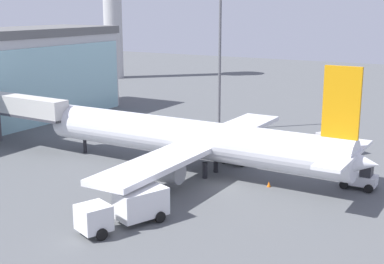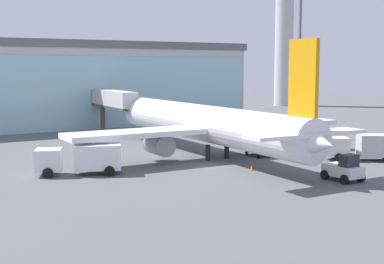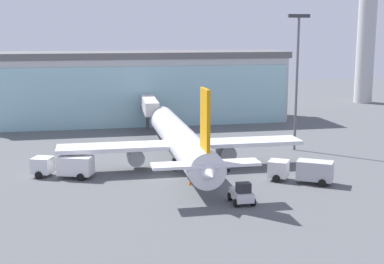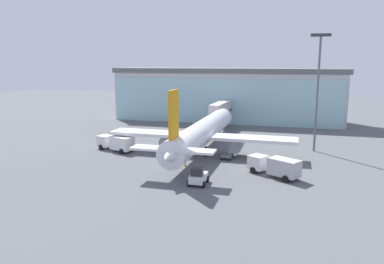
{
  "view_description": "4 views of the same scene",
  "coord_description": "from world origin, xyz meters",
  "px_view_note": "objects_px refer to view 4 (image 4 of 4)",
  "views": [
    {
      "loc": [
        -43.21,
        -21.2,
        16.55
      ],
      "look_at": [
        3.59,
        5.78,
        3.81
      ],
      "focal_mm": 50.0,
      "sensor_mm": 36.0,
      "label": 1
    },
    {
      "loc": [
        -27.47,
        -42.33,
        9.49
      ],
      "look_at": [
        0.97,
        5.9,
        2.59
      ],
      "focal_mm": 50.0,
      "sensor_mm": 36.0,
      "label": 2
    },
    {
      "loc": [
        -9.77,
        -61.17,
        17.27
      ],
      "look_at": [
        3.46,
        3.69,
        4.72
      ],
      "focal_mm": 50.0,
      "sensor_mm": 36.0,
      "label": 3
    },
    {
      "loc": [
        16.62,
        -54.55,
        15.23
      ],
      "look_at": [
        0.58,
        4.36,
        3.59
      ],
      "focal_mm": 35.0,
      "sensor_mm": 36.0,
      "label": 4
    }
  ],
  "objects_px": {
    "catering_truck": "(117,142)",
    "baggage_cart": "(228,156)",
    "apron_light_mast": "(318,83)",
    "safety_cone_wingtip": "(134,148)",
    "safety_cone_nose": "(185,164)",
    "airplane": "(202,133)",
    "fuel_truck": "(275,166)",
    "jet_bridge": "(221,108)",
    "pushback_tug": "(198,177)"
  },
  "relations": [
    {
      "from": "apron_light_mast",
      "to": "safety_cone_nose",
      "type": "distance_m",
      "value": 26.41
    },
    {
      "from": "catering_truck",
      "to": "pushback_tug",
      "type": "height_order",
      "value": "catering_truck"
    },
    {
      "from": "jet_bridge",
      "to": "airplane",
      "type": "relative_size",
      "value": 0.35
    },
    {
      "from": "fuel_truck",
      "to": "apron_light_mast",
      "type": "bearing_deg",
      "value": -77.01
    },
    {
      "from": "fuel_truck",
      "to": "baggage_cart",
      "type": "distance_m",
      "value": 10.8
    },
    {
      "from": "jet_bridge",
      "to": "safety_cone_nose",
      "type": "relative_size",
      "value": 23.97
    },
    {
      "from": "fuel_truck",
      "to": "safety_cone_nose",
      "type": "xyz_separation_m",
      "value": [
        -12.99,
        1.58,
        -1.19
      ]
    },
    {
      "from": "apron_light_mast",
      "to": "baggage_cart",
      "type": "xyz_separation_m",
      "value": [
        -13.43,
        -8.96,
        -11.06
      ]
    },
    {
      "from": "airplane",
      "to": "fuel_truck",
      "type": "bearing_deg",
      "value": -128.29
    },
    {
      "from": "apron_light_mast",
      "to": "baggage_cart",
      "type": "relative_size",
      "value": 6.8
    },
    {
      "from": "safety_cone_wingtip",
      "to": "airplane",
      "type": "bearing_deg",
      "value": 2.42
    },
    {
      "from": "safety_cone_wingtip",
      "to": "pushback_tug",
      "type": "bearing_deg",
      "value": -44.87
    },
    {
      "from": "jet_bridge",
      "to": "catering_truck",
      "type": "relative_size",
      "value": 1.73
    },
    {
      "from": "fuel_truck",
      "to": "safety_cone_wingtip",
      "type": "relative_size",
      "value": 13.37
    },
    {
      "from": "catering_truck",
      "to": "fuel_truck",
      "type": "distance_m",
      "value": 28.08
    },
    {
      "from": "airplane",
      "to": "catering_truck",
      "type": "distance_m",
      "value": 14.83
    },
    {
      "from": "catering_truck",
      "to": "baggage_cart",
      "type": "distance_m",
      "value": 19.31
    },
    {
      "from": "fuel_truck",
      "to": "safety_cone_wingtip",
      "type": "bearing_deg",
      "value": 10.88
    },
    {
      "from": "fuel_truck",
      "to": "safety_cone_wingtip",
      "type": "xyz_separation_m",
      "value": [
        -24.67,
        9.58,
        -1.19
      ]
    },
    {
      "from": "apron_light_mast",
      "to": "pushback_tug",
      "type": "relative_size",
      "value": 6.12
    },
    {
      "from": "apron_light_mast",
      "to": "catering_truck",
      "type": "relative_size",
      "value": 2.58
    },
    {
      "from": "apron_light_mast",
      "to": "pushback_tug",
      "type": "xyz_separation_m",
      "value": [
        -14.81,
        -22.35,
        -10.59
      ]
    },
    {
      "from": "apron_light_mast",
      "to": "safety_cone_nose",
      "type": "relative_size",
      "value": 35.64
    },
    {
      "from": "airplane",
      "to": "pushback_tug",
      "type": "height_order",
      "value": "airplane"
    },
    {
      "from": "catering_truck",
      "to": "safety_cone_wingtip",
      "type": "xyz_separation_m",
      "value": [
        2.35,
        1.92,
        -1.19
      ]
    },
    {
      "from": "apron_light_mast",
      "to": "safety_cone_wingtip",
      "type": "distance_m",
      "value": 33.12
    },
    {
      "from": "fuel_truck",
      "to": "baggage_cart",
      "type": "xyz_separation_m",
      "value": [
        -7.73,
        7.48,
        -0.97
      ]
    },
    {
      "from": "pushback_tug",
      "to": "safety_cone_wingtip",
      "type": "relative_size",
      "value": 5.82
    },
    {
      "from": "airplane",
      "to": "safety_cone_wingtip",
      "type": "relative_size",
      "value": 67.71
    },
    {
      "from": "safety_cone_nose",
      "to": "safety_cone_wingtip",
      "type": "xyz_separation_m",
      "value": [
        -11.69,
        8.0,
        0.0
      ]
    },
    {
      "from": "fuel_truck",
      "to": "safety_cone_nose",
      "type": "relative_size",
      "value": 13.37
    },
    {
      "from": "jet_bridge",
      "to": "baggage_cart",
      "type": "bearing_deg",
      "value": -164.17
    },
    {
      "from": "apron_light_mast",
      "to": "safety_cone_wingtip",
      "type": "bearing_deg",
      "value": -167.27
    },
    {
      "from": "airplane",
      "to": "safety_cone_wingtip",
      "type": "distance_m",
      "value": 12.57
    },
    {
      "from": "jet_bridge",
      "to": "safety_cone_nose",
      "type": "xyz_separation_m",
      "value": [
        0.72,
        -31.33,
        -4.47
      ]
    },
    {
      "from": "catering_truck",
      "to": "safety_cone_wingtip",
      "type": "height_order",
      "value": "catering_truck"
    },
    {
      "from": "baggage_cart",
      "to": "catering_truck",
      "type": "bearing_deg",
      "value": -87.45
    },
    {
      "from": "apron_light_mast",
      "to": "safety_cone_nose",
      "type": "xyz_separation_m",
      "value": [
        -18.68,
        -14.86,
        -11.29
      ]
    },
    {
      "from": "baggage_cart",
      "to": "airplane",
      "type": "bearing_deg",
      "value": -115.53
    },
    {
      "from": "apron_light_mast",
      "to": "fuel_truck",
      "type": "xyz_separation_m",
      "value": [
        -5.7,
        -16.44,
        -10.1
      ]
    },
    {
      "from": "baggage_cart",
      "to": "safety_cone_wingtip",
      "type": "height_order",
      "value": "baggage_cart"
    },
    {
      "from": "fuel_truck",
      "to": "airplane",
      "type": "bearing_deg",
      "value": -6.76
    },
    {
      "from": "pushback_tug",
      "to": "catering_truck",
      "type": "bearing_deg",
      "value": 52.84
    },
    {
      "from": "baggage_cart",
      "to": "safety_cone_nose",
      "type": "bearing_deg",
      "value": -38.61
    },
    {
      "from": "pushback_tug",
      "to": "safety_cone_nose",
      "type": "relative_size",
      "value": 5.82
    },
    {
      "from": "apron_light_mast",
      "to": "safety_cone_nose",
      "type": "height_order",
      "value": "apron_light_mast"
    },
    {
      "from": "safety_cone_nose",
      "to": "apron_light_mast",
      "type": "bearing_deg",
      "value": 38.5
    },
    {
      "from": "airplane",
      "to": "fuel_truck",
      "type": "relative_size",
      "value": 5.07
    },
    {
      "from": "jet_bridge",
      "to": "safety_cone_wingtip",
      "type": "xyz_separation_m",
      "value": [
        -10.97,
        -23.33,
        -4.47
      ]
    },
    {
      "from": "safety_cone_wingtip",
      "to": "jet_bridge",
      "type": "bearing_deg",
      "value": 64.82
    }
  ]
}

